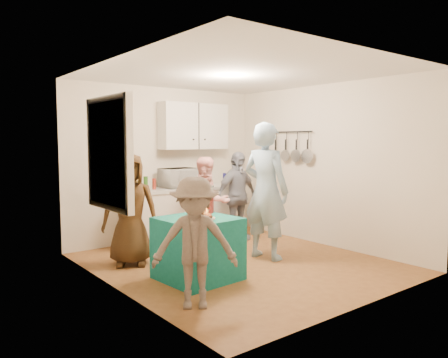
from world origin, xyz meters
TOP-DOWN VIEW (x-y plane):
  - floor at (0.00, 0.00)m, footprint 4.00×4.00m
  - ceiling at (0.00, 0.00)m, footprint 4.00×4.00m
  - back_wall at (0.00, 2.00)m, footprint 3.60×3.60m
  - left_wall at (-1.80, 0.00)m, footprint 4.00×4.00m
  - right_wall at (1.80, 0.00)m, footprint 4.00×4.00m
  - window_night at (-1.77, 0.30)m, footprint 0.04×1.00m
  - counter at (0.20, 1.70)m, footprint 2.20×0.58m
  - countertop at (0.20, 1.70)m, footprint 2.24×0.62m
  - upper_cabinet at (0.50, 1.85)m, footprint 1.30×0.30m
  - pot_rack at (1.72, 0.70)m, footprint 0.12×1.00m
  - microwave at (0.08, 1.70)m, footprint 0.62×0.45m
  - party_table at (-0.85, -0.22)m, footprint 0.91×0.91m
  - donut_cake at (-0.88, -0.30)m, footprint 0.38×0.38m
  - punch_jar at (-0.56, 0.03)m, footprint 0.22×0.22m
  - man_birthday at (0.46, -0.03)m, footprint 0.62×0.81m
  - woman_back_left at (-1.23, 0.86)m, footprint 0.89×0.79m
  - woman_back_center at (0.05, 0.83)m, footprint 0.85×0.75m
  - woman_back_right at (0.88, 1.12)m, footprint 0.91×0.44m
  - child_near_left at (-1.40, -0.96)m, footprint 0.99×0.90m

SIDE VIEW (x-z plane):
  - floor at x=0.00m, z-range 0.00..0.00m
  - party_table at x=-0.85m, z-range 0.00..0.76m
  - counter at x=0.20m, z-range 0.00..0.86m
  - child_near_left at x=-1.40m, z-range 0.00..1.34m
  - woman_back_center at x=0.05m, z-range 0.00..1.45m
  - woman_back_right at x=0.88m, z-range 0.00..1.51m
  - woman_back_left at x=-1.23m, z-range 0.00..1.54m
  - donut_cake at x=-0.88m, z-range 0.76..0.94m
  - countertop at x=0.20m, z-range 0.86..0.91m
  - punch_jar at x=-0.56m, z-range 0.76..1.10m
  - man_birthday at x=0.46m, z-range 0.00..1.96m
  - microwave at x=0.08m, z-range 0.91..1.24m
  - back_wall at x=0.00m, z-range 1.30..1.30m
  - left_wall at x=-1.80m, z-range 1.30..1.30m
  - right_wall at x=1.80m, z-range 1.30..1.30m
  - window_night at x=-1.77m, z-range 0.95..2.15m
  - pot_rack at x=1.72m, z-range 1.30..1.90m
  - upper_cabinet at x=0.50m, z-range 1.55..2.35m
  - ceiling at x=0.00m, z-range 2.60..2.60m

